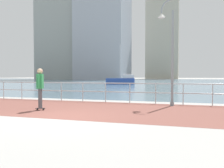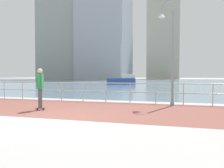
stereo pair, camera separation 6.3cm
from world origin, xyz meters
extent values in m
plane|color=#ADAAA5|center=(0.00, 40.00, 0.00)|extent=(220.00, 220.00, 0.00)
cube|color=brown|center=(0.00, 2.26, 0.00)|extent=(28.00, 5.51, 0.01)
cube|color=slate|center=(0.00, 50.01, 0.00)|extent=(180.00, 88.00, 0.00)
cylinder|color=#B2BCC1|center=(-7.00, 5.01, 0.54)|extent=(0.05, 0.05, 1.08)
cylinder|color=#B2BCC1|center=(-5.60, 5.01, 0.54)|extent=(0.05, 0.05, 1.08)
cylinder|color=#B2BCC1|center=(-4.20, 5.01, 0.54)|extent=(0.05, 0.05, 1.08)
cylinder|color=#B2BCC1|center=(-2.80, 5.01, 0.54)|extent=(0.05, 0.05, 1.08)
cylinder|color=#B2BCC1|center=(-1.40, 5.01, 0.54)|extent=(0.05, 0.05, 1.08)
cylinder|color=#B2BCC1|center=(0.00, 5.01, 0.54)|extent=(0.05, 0.05, 1.08)
cylinder|color=#B2BCC1|center=(1.40, 5.01, 0.54)|extent=(0.05, 0.05, 1.08)
cylinder|color=#B2BCC1|center=(2.80, 5.01, 0.54)|extent=(0.05, 0.05, 1.08)
cylinder|color=#B2BCC1|center=(4.20, 5.01, 0.54)|extent=(0.05, 0.05, 1.08)
cylinder|color=#B2BCC1|center=(5.60, 5.01, 0.54)|extent=(0.05, 0.05, 1.08)
cylinder|color=#B2BCC1|center=(0.00, 5.01, 1.08)|extent=(25.20, 0.06, 0.06)
cylinder|color=#B2BCC1|center=(0.00, 5.01, 0.59)|extent=(25.20, 0.06, 0.06)
cylinder|color=gray|center=(3.68, 4.41, 0.10)|extent=(0.19, 0.19, 0.20)
cylinder|color=gray|center=(3.68, 4.41, 2.35)|extent=(0.12, 0.12, 4.69)
cylinder|color=gray|center=(3.45, 4.41, 5.19)|extent=(0.19, 0.09, 0.15)
cylinder|color=gray|center=(3.32, 4.41, 5.10)|extent=(0.19, 0.09, 0.18)
cylinder|color=gray|center=(3.22, 4.41, 4.98)|extent=(0.16, 0.09, 0.19)
cylinder|color=gray|center=(3.15, 4.40, 4.84)|extent=(0.13, 0.09, 0.19)
cylinder|color=gray|center=(3.13, 4.40, 4.68)|extent=(0.09, 0.09, 0.17)
cone|color=silver|center=(3.14, 4.40, 4.49)|extent=(0.36, 0.36, 0.22)
cylinder|color=black|center=(-1.60, 1.27, 0.03)|extent=(0.07, 0.05, 0.06)
cylinder|color=black|center=(-1.57, 1.20, 0.03)|extent=(0.07, 0.05, 0.06)
cylinder|color=black|center=(-1.84, 1.18, 0.03)|extent=(0.07, 0.05, 0.06)
cylinder|color=black|center=(-1.81, 1.11, 0.03)|extent=(0.07, 0.05, 0.06)
cube|color=black|center=(-1.70, 1.19, 0.08)|extent=(0.41, 0.24, 0.02)
cylinder|color=#4C4C51|center=(-1.73, 1.27, 0.51)|extent=(0.17, 0.17, 0.85)
cylinder|color=#4C4C51|center=(-1.68, 1.12, 0.51)|extent=(0.17, 0.17, 0.85)
cube|color=#2D8C4C|center=(-1.70, 1.19, 1.25)|extent=(0.34, 0.40, 0.63)
cylinder|color=#2D8C4C|center=(-1.78, 1.41, 1.27)|extent=(0.12, 0.12, 0.60)
cylinder|color=#2D8C4C|center=(-1.62, 0.98, 1.27)|extent=(0.12, 0.12, 0.60)
sphere|color=#DBAD89|center=(-1.70, 1.19, 1.69)|extent=(0.23, 0.23, 0.23)
cube|color=#284799|center=(-6.21, 31.43, 0.52)|extent=(5.05, 2.79, 1.03)
cube|color=silver|center=(-4.82, 31.84, 1.32)|extent=(1.96, 1.49, 0.57)
cylinder|color=silver|center=(-6.21, 31.43, 3.91)|extent=(0.11, 0.11, 5.74)
cylinder|color=silver|center=(-5.19, 31.73, 1.72)|extent=(2.11, 0.70, 0.09)
cube|color=#939993|center=(-41.79, 77.16, 23.47)|extent=(17.69, 13.63, 46.94)
cube|color=#A3A8B2|center=(-24.83, 77.11, 23.75)|extent=(17.79, 16.78, 47.50)
cube|color=#B2AD99|center=(-5.26, 103.05, 18.39)|extent=(14.03, 12.51, 36.78)
camera|label=1|loc=(4.23, -7.67, 1.50)|focal=38.05mm
camera|label=2|loc=(4.29, -7.65, 1.50)|focal=38.05mm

